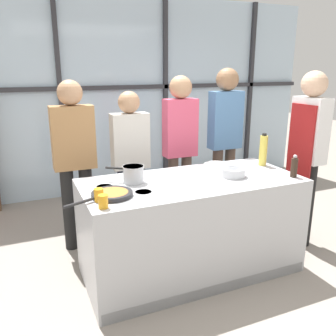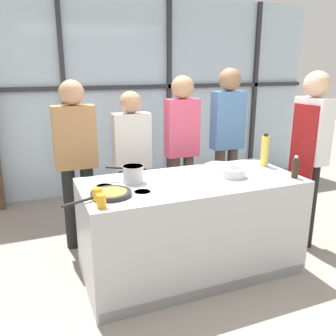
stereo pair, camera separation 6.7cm
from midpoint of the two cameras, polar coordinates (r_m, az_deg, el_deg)
ground_plane at (r=3.46m, az=3.02°, el=-15.93°), size 18.00×18.00×0.00m
back_window_wall at (r=5.29m, az=-8.82°, el=11.20°), size 6.40×0.10×2.80m
demo_island at (r=3.25m, az=3.13°, el=-9.34°), size 1.91×0.87×0.88m
chef at (r=3.84m, az=20.94°, el=3.29°), size 0.25×0.38×1.79m
spectator_far_left at (r=3.62m, az=-15.29°, el=2.02°), size 0.41×0.24×1.71m
spectator_center_left at (r=3.75m, az=-6.54°, el=1.84°), size 0.39×0.22×1.59m
spectator_center_right at (r=3.92m, az=1.47°, el=4.27°), size 0.36×0.24×1.74m
spectator_far_right at (r=4.18m, az=8.67°, el=5.48°), size 0.38×0.25×1.82m
frying_pan at (r=2.73m, az=-9.80°, el=-4.15°), size 0.54×0.32×0.04m
saucepan at (r=3.00m, az=-6.25°, el=-0.94°), size 0.30×0.23×0.14m
white_plate at (r=3.55m, az=7.37°, el=0.53°), size 0.27×0.27×0.01m
mixing_bowl at (r=3.21m, az=9.78°, el=-0.61°), size 0.22×0.22×0.08m
oil_bottle at (r=3.61m, az=14.52°, el=2.77°), size 0.08×0.08×0.32m
pepper_grinder at (r=3.31m, az=19.04°, el=0.16°), size 0.06×0.06×0.20m
juice_glass_near at (r=2.51m, az=-11.11°, el=-5.30°), size 0.07×0.07×0.10m
juice_glass_far at (r=2.64m, az=-11.77°, el=-4.27°), size 0.07×0.07×0.10m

